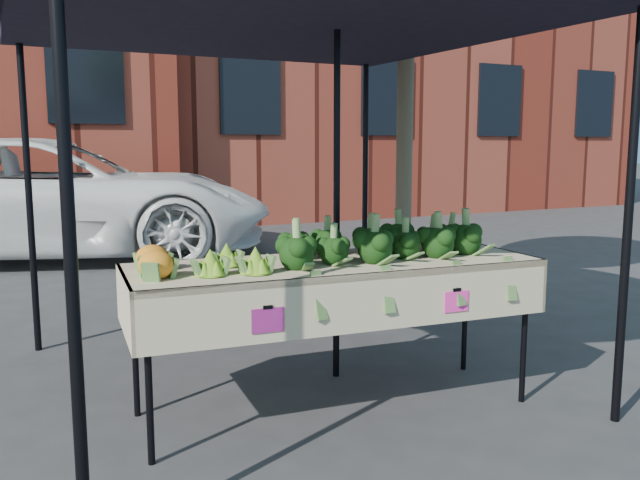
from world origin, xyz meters
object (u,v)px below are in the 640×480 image
Objects in this scene: canopy at (283,177)px; vehicle at (45,38)px; table at (335,336)px; street_tree at (406,81)px.

vehicle is at bearing 98.94° from canopy.
canopy is (-0.08, 0.58, 0.92)m from table.
street_tree is (1.58, 1.69, 1.68)m from table.
canopy is 0.53× the size of vehicle.
canopy is 0.74× the size of street_tree.
table is at bearing -154.19° from vehicle.
canopy reaches higher than table.
table is at bearing -82.08° from canopy.
street_tree reaches higher than table.
table is 0.58× the size of street_tree.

